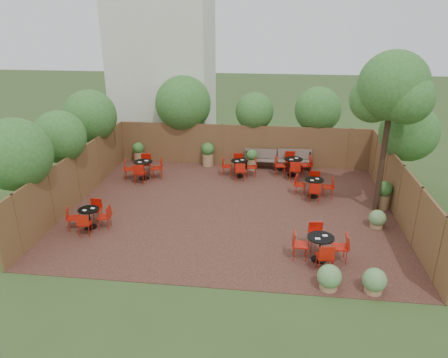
# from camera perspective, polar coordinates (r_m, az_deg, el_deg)

# --- Properties ---
(ground) EXTENTS (80.00, 80.00, 0.00)m
(ground) POSITION_cam_1_polar(r_m,az_deg,el_deg) (15.87, 1.02, -4.07)
(ground) COLOR #354F23
(ground) RESTS_ON ground
(courtyard_paving) EXTENTS (12.00, 10.00, 0.02)m
(courtyard_paving) POSITION_cam_1_polar(r_m,az_deg,el_deg) (15.86, 1.02, -4.04)
(courtyard_paving) COLOR #321814
(courtyard_paving) RESTS_ON ground
(fence_back) EXTENTS (12.00, 0.08, 2.00)m
(fence_back) POSITION_cam_1_polar(r_m,az_deg,el_deg) (20.17, 2.55, 4.59)
(fence_back) COLOR brown
(fence_back) RESTS_ON ground
(fence_left) EXTENTS (0.08, 10.00, 2.00)m
(fence_left) POSITION_cam_1_polar(r_m,az_deg,el_deg) (17.11, -19.36, 0.24)
(fence_left) COLOR brown
(fence_left) RESTS_ON ground
(fence_right) EXTENTS (0.08, 10.00, 2.00)m
(fence_right) POSITION_cam_1_polar(r_m,az_deg,el_deg) (16.05, 22.88, -1.66)
(fence_right) COLOR brown
(fence_right) RESTS_ON ground
(neighbour_building) EXTENTS (5.00, 4.00, 8.00)m
(neighbour_building) POSITION_cam_1_polar(r_m,az_deg,el_deg) (23.21, -8.19, 14.20)
(neighbour_building) COLOR silver
(neighbour_building) RESTS_ON ground
(overhang_foliage) EXTENTS (15.58, 10.73, 2.72)m
(overhang_foliage) POSITION_cam_1_polar(r_m,az_deg,el_deg) (18.03, -4.62, 8.09)
(overhang_foliage) COLOR #2B6320
(overhang_foliage) RESTS_ON ground
(courtyard_tree) EXTENTS (2.58, 2.48, 5.80)m
(courtyard_tree) POSITION_cam_1_polar(r_m,az_deg,el_deg) (15.36, 21.98, 10.99)
(courtyard_tree) COLOR black
(courtyard_tree) RESTS_ON courtyard_paving
(park_bench_left) EXTENTS (1.51, 0.53, 0.92)m
(park_bench_left) POSITION_cam_1_polar(r_m,az_deg,el_deg) (19.92, 4.99, 2.78)
(park_bench_left) COLOR brown
(park_bench_left) RESTS_ON courtyard_paving
(park_bench_right) EXTENTS (1.61, 0.62, 0.97)m
(park_bench_right) POSITION_cam_1_polar(r_m,az_deg,el_deg) (19.93, 9.58, 2.65)
(park_bench_right) COLOR brown
(park_bench_right) RESTS_ON courtyard_paving
(bistro_tables) EXTENTS (9.31, 8.69, 0.94)m
(bistro_tables) POSITION_cam_1_polar(r_m,az_deg,el_deg) (16.74, 1.57, -0.92)
(bistro_tables) COLOR black
(bistro_tables) RESTS_ON courtyard_paving
(planters) EXTENTS (11.34, 4.60, 1.15)m
(planters) POSITION_cam_1_polar(r_m,az_deg,el_deg) (18.96, 1.90, 2.21)
(planters) COLOR #96724B
(planters) RESTS_ON courtyard_paving
(low_shrubs) EXTENTS (2.64, 4.38, 0.70)m
(low_shrubs) POSITION_cam_1_polar(r_m,az_deg,el_deg) (12.71, 18.01, -10.43)
(low_shrubs) COLOR #96724B
(low_shrubs) RESTS_ON courtyard_paving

